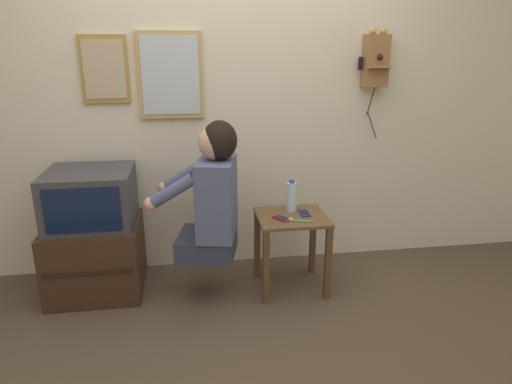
{
  "coord_description": "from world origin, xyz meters",
  "views": [
    {
      "loc": [
        -0.29,
        -2.0,
        1.6
      ],
      "look_at": [
        0.13,
        0.72,
        0.72
      ],
      "focal_mm": 32.0,
      "sensor_mm": 36.0,
      "label": 1
    }
  ],
  "objects_px": {
    "television": "(91,197)",
    "wall_mirror": "(171,75)",
    "wall_phone_antique": "(375,60)",
    "toothbrush": "(299,221)",
    "person": "(212,194)",
    "framed_picture": "(104,69)",
    "water_bottle": "(292,196)",
    "cell_phone_held": "(282,218)",
    "cell_phone_spare": "(305,213)"
  },
  "relations": [
    {
      "from": "framed_picture",
      "to": "wall_phone_antique",
      "type": "bearing_deg",
      "value": -1.36
    },
    {
      "from": "wall_phone_antique",
      "to": "toothbrush",
      "type": "relative_size",
      "value": 4.98
    },
    {
      "from": "television",
      "to": "cell_phone_held",
      "type": "bearing_deg",
      "value": -10.23
    },
    {
      "from": "cell_phone_held",
      "to": "cell_phone_spare",
      "type": "xyz_separation_m",
      "value": [
        0.17,
        0.07,
        0.0
      ]
    },
    {
      "from": "person",
      "to": "framed_picture",
      "type": "relative_size",
      "value": 1.99
    },
    {
      "from": "wall_mirror",
      "to": "cell_phone_held",
      "type": "height_order",
      "value": "wall_mirror"
    },
    {
      "from": "television",
      "to": "framed_picture",
      "type": "xyz_separation_m",
      "value": [
        0.12,
        0.28,
        0.79
      ]
    },
    {
      "from": "wall_phone_antique",
      "to": "wall_mirror",
      "type": "xyz_separation_m",
      "value": [
        -1.43,
        0.04,
        -0.09
      ]
    },
    {
      "from": "cell_phone_spare",
      "to": "toothbrush",
      "type": "relative_size",
      "value": 0.82
    },
    {
      "from": "cell_phone_held",
      "to": "toothbrush",
      "type": "xyz_separation_m",
      "value": [
        0.1,
        -0.06,
        0.0
      ]
    },
    {
      "from": "wall_phone_antique",
      "to": "water_bottle",
      "type": "bearing_deg",
      "value": -154.62
    },
    {
      "from": "water_bottle",
      "to": "toothbrush",
      "type": "distance_m",
      "value": 0.23
    },
    {
      "from": "person",
      "to": "framed_picture",
      "type": "bearing_deg",
      "value": 64.87
    },
    {
      "from": "wall_phone_antique",
      "to": "person",
      "type": "bearing_deg",
      "value": -159.13
    },
    {
      "from": "framed_picture",
      "to": "water_bottle",
      "type": "height_order",
      "value": "framed_picture"
    },
    {
      "from": "toothbrush",
      "to": "cell_phone_held",
      "type": "bearing_deg",
      "value": 74.36
    },
    {
      "from": "toothbrush",
      "to": "person",
      "type": "bearing_deg",
      "value": 98.28
    },
    {
      "from": "wall_phone_antique",
      "to": "framed_picture",
      "type": "bearing_deg",
      "value": 178.64
    },
    {
      "from": "wall_phone_antique",
      "to": "toothbrush",
      "type": "distance_m",
      "value": 1.28
    },
    {
      "from": "television",
      "to": "wall_mirror",
      "type": "relative_size",
      "value": 0.95
    },
    {
      "from": "framed_picture",
      "to": "water_bottle",
      "type": "xyz_separation_m",
      "value": [
        1.2,
        -0.36,
        -0.83
      ]
    },
    {
      "from": "framed_picture",
      "to": "toothbrush",
      "type": "height_order",
      "value": "framed_picture"
    },
    {
      "from": "water_bottle",
      "to": "cell_phone_held",
      "type": "bearing_deg",
      "value": -123.36
    },
    {
      "from": "person",
      "to": "cell_phone_held",
      "type": "height_order",
      "value": "person"
    },
    {
      "from": "framed_picture",
      "to": "cell_phone_held",
      "type": "relative_size",
      "value": 3.24
    },
    {
      "from": "wall_mirror",
      "to": "toothbrush",
      "type": "xyz_separation_m",
      "value": [
        0.78,
        -0.56,
        -0.88
      ]
    },
    {
      "from": "person",
      "to": "water_bottle",
      "type": "bearing_deg",
      "value": -62.89
    },
    {
      "from": "framed_picture",
      "to": "cell_phone_spare",
      "type": "xyz_separation_m",
      "value": [
        1.28,
        -0.43,
        -0.93
      ]
    },
    {
      "from": "wall_phone_antique",
      "to": "water_bottle",
      "type": "distance_m",
      "value": 1.14
    },
    {
      "from": "person",
      "to": "toothbrush",
      "type": "distance_m",
      "value": 0.58
    },
    {
      "from": "framed_picture",
      "to": "water_bottle",
      "type": "relative_size",
      "value": 1.99
    },
    {
      "from": "cell_phone_spare",
      "to": "toothbrush",
      "type": "distance_m",
      "value": 0.15
    },
    {
      "from": "water_bottle",
      "to": "framed_picture",
      "type": "bearing_deg",
      "value": 163.56
    },
    {
      "from": "person",
      "to": "water_bottle",
      "type": "distance_m",
      "value": 0.57
    },
    {
      "from": "wall_mirror",
      "to": "toothbrush",
      "type": "height_order",
      "value": "wall_mirror"
    },
    {
      "from": "wall_phone_antique",
      "to": "framed_picture",
      "type": "height_order",
      "value": "wall_phone_antique"
    },
    {
      "from": "person",
      "to": "cell_phone_held",
      "type": "bearing_deg",
      "value": -78.22
    },
    {
      "from": "cell_phone_spare",
      "to": "wall_phone_antique",
      "type": "bearing_deg",
      "value": 36.77
    },
    {
      "from": "person",
      "to": "wall_mirror",
      "type": "xyz_separation_m",
      "value": [
        -0.23,
        0.5,
        0.69
      ]
    },
    {
      "from": "television",
      "to": "wall_mirror",
      "type": "xyz_separation_m",
      "value": [
        0.55,
        0.28,
        0.75
      ]
    },
    {
      "from": "television",
      "to": "cell_phone_spare",
      "type": "height_order",
      "value": "television"
    },
    {
      "from": "wall_mirror",
      "to": "wall_phone_antique",
      "type": "bearing_deg",
      "value": -1.64
    },
    {
      "from": "wall_mirror",
      "to": "television",
      "type": "bearing_deg",
      "value": -153.01
    },
    {
      "from": "wall_phone_antique",
      "to": "wall_mirror",
      "type": "relative_size",
      "value": 1.35
    },
    {
      "from": "framed_picture",
      "to": "water_bottle",
      "type": "bearing_deg",
      "value": -16.44
    },
    {
      "from": "wall_mirror",
      "to": "cell_phone_held",
      "type": "relative_size",
      "value": 4.24
    },
    {
      "from": "water_bottle",
      "to": "cell_phone_spare",
      "type": "bearing_deg",
      "value": -44.69
    },
    {
      "from": "wall_phone_antique",
      "to": "toothbrush",
      "type": "height_order",
      "value": "wall_phone_antique"
    },
    {
      "from": "wall_phone_antique",
      "to": "cell_phone_held",
      "type": "relative_size",
      "value": 5.71
    },
    {
      "from": "framed_picture",
      "to": "wall_mirror",
      "type": "bearing_deg",
      "value": -0.42
    }
  ]
}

